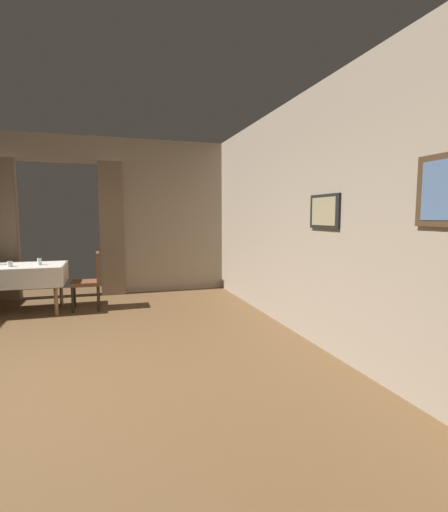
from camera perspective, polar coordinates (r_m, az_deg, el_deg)
ground at (r=3.86m, az=-29.60°, el=-17.83°), size 10.08×10.08×0.00m
wall_right at (r=4.19m, az=17.32°, el=5.63°), size 0.16×8.40×3.00m
wall_back at (r=7.68m, az=-23.60°, el=5.57°), size 6.40×0.27×3.00m
dining_table_mid at (r=6.71m, az=-29.49°, el=-2.07°), size 1.56×0.94×0.75m
chair_mid_right at (r=6.49m, az=-19.50°, el=-3.13°), size 0.44×0.44×0.93m
plate_mid_b at (r=6.93m, az=-30.63°, el=-1.06°), size 0.19×0.19×0.01m
glass_mid_c at (r=6.57m, az=-26.14°, el=-0.76°), size 0.07×0.07×0.11m
glass_mid_d at (r=6.55m, az=-29.65°, el=-1.06°), size 0.08×0.08×0.08m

